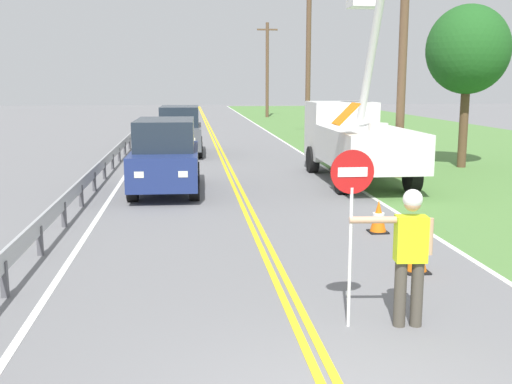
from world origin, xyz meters
The scene contains 17 objects.
grass_verge_right centered at (11.60, 20.00, 0.00)m, with size 16.00×110.00×0.01m, color #517F3D.
centerline_yellow_left centered at (-0.09, 20.00, 0.01)m, with size 0.11×110.00×0.01m, color yellow.
centerline_yellow_right centered at (0.09, 20.00, 0.01)m, with size 0.11×110.00×0.01m, color yellow.
edge_line_right centered at (3.60, 20.00, 0.01)m, with size 0.12×110.00×0.01m, color silver.
edge_line_left centered at (-3.60, 20.00, 0.01)m, with size 0.12×110.00×0.01m, color silver.
flagger_worker centered at (1.37, 2.40, 1.05)m, with size 1.08×0.28×1.83m.
stop_sign_paddle centered at (0.60, 2.47, 1.71)m, with size 0.56×0.04×2.33m.
utility_bucket_truck centered at (3.93, 14.53, 1.44)m, with size 2.67×6.81×6.17m.
oncoming_suv_nearest centered at (-2.10, 12.91, 1.06)m, with size 1.99×4.64×2.10m.
oncoming_suv_second centered at (-1.79, 22.26, 1.06)m, with size 1.98×4.64×2.10m.
utility_pole_near centered at (5.52, 14.87, 4.52)m, with size 1.80×0.28×8.67m.
utility_pole_mid centered at (5.36, 30.07, 4.40)m, with size 1.80×0.28×8.43m.
utility_pole_far centered at (5.60, 50.16, 4.27)m, with size 1.80×0.28×8.18m.
traffic_cone_lead centered at (2.34, 4.65, 0.34)m, with size 0.40×0.40×0.70m.
traffic_cone_mid centered at (2.54, 7.43, 0.34)m, with size 0.40×0.40×0.70m.
guardrail_left_shoulder centered at (-4.20, 14.40, 0.52)m, with size 0.10×32.00×0.71m.
roadside_tree_verge centered at (8.70, 16.99, 4.27)m, with size 3.00×3.00×5.90m.
Camera 1 is at (-1.45, -5.09, 3.18)m, focal length 43.67 mm.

